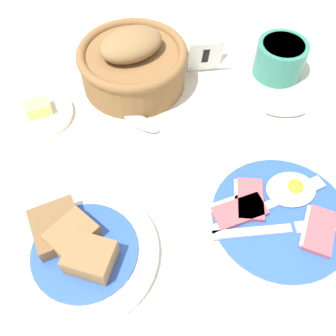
{
  "coord_description": "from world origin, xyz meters",
  "views": [
    {
      "loc": [
        -0.15,
        -0.23,
        0.5
      ],
      "look_at": [
        -0.08,
        0.1,
        0.02
      ],
      "focal_mm": 42.0,
      "sensor_mm": 36.0,
      "label": 1
    }
  ],
  "objects_px": {
    "bread_basket": "(133,63)",
    "number_card": "(204,53)",
    "bread_plate": "(81,247)",
    "teaspoon_near_cup": "(269,111)",
    "teaspoon_by_saucer": "(154,130)",
    "breakfast_plate": "(279,217)",
    "butter_dish": "(40,113)",
    "sugar_cup": "(280,58)"
  },
  "relations": [
    {
      "from": "number_card",
      "to": "teaspoon_near_cup",
      "type": "height_order",
      "value": "number_card"
    },
    {
      "from": "bread_basket",
      "to": "number_card",
      "type": "height_order",
      "value": "bread_basket"
    },
    {
      "from": "breakfast_plate",
      "to": "number_card",
      "type": "xyz_separation_m",
      "value": [
        -0.02,
        0.33,
        0.03
      ]
    },
    {
      "from": "bread_plate",
      "to": "bread_basket",
      "type": "xyz_separation_m",
      "value": [
        0.13,
        0.31,
        0.03
      ]
    },
    {
      "from": "bread_plate",
      "to": "sugar_cup",
      "type": "bearing_deg",
      "value": 35.42
    },
    {
      "from": "sugar_cup",
      "to": "bread_basket",
      "type": "xyz_separation_m",
      "value": [
        -0.26,
        0.03,
        0.01
      ]
    },
    {
      "from": "breakfast_plate",
      "to": "sugar_cup",
      "type": "xyz_separation_m",
      "value": [
        0.11,
        0.29,
        0.03
      ]
    },
    {
      "from": "number_card",
      "to": "teaspoon_by_saucer",
      "type": "bearing_deg",
      "value": -127.26
    },
    {
      "from": "teaspoon_by_saucer",
      "to": "breakfast_plate",
      "type": "bearing_deg",
      "value": 171.67
    },
    {
      "from": "number_card",
      "to": "teaspoon_by_saucer",
      "type": "height_order",
      "value": "number_card"
    },
    {
      "from": "number_card",
      "to": "sugar_cup",
      "type": "bearing_deg",
      "value": -11.64
    },
    {
      "from": "butter_dish",
      "to": "teaspoon_by_saucer",
      "type": "height_order",
      "value": "butter_dish"
    },
    {
      "from": "butter_dish",
      "to": "bread_plate",
      "type": "bearing_deg",
      "value": -80.42
    },
    {
      "from": "butter_dish",
      "to": "number_card",
      "type": "relative_size",
      "value": 1.5
    },
    {
      "from": "breakfast_plate",
      "to": "butter_dish",
      "type": "xyz_separation_m",
      "value": [
        -0.32,
        0.28,
        -0.0
      ]
    },
    {
      "from": "bread_basket",
      "to": "number_card",
      "type": "xyz_separation_m",
      "value": [
        0.13,
        0.01,
        -0.01
      ]
    },
    {
      "from": "bread_plate",
      "to": "teaspoon_near_cup",
      "type": "xyz_separation_m",
      "value": [
        0.34,
        0.18,
        -0.01
      ]
    },
    {
      "from": "breakfast_plate",
      "to": "bread_basket",
      "type": "relative_size",
      "value": 1.41
    },
    {
      "from": "bread_plate",
      "to": "teaspoon_near_cup",
      "type": "relative_size",
      "value": 1.01
    },
    {
      "from": "breakfast_plate",
      "to": "teaspoon_near_cup",
      "type": "height_order",
      "value": "breakfast_plate"
    },
    {
      "from": "breakfast_plate",
      "to": "bread_basket",
      "type": "height_order",
      "value": "bread_basket"
    },
    {
      "from": "sugar_cup",
      "to": "butter_dish",
      "type": "bearing_deg",
      "value": -178.18
    },
    {
      "from": "teaspoon_near_cup",
      "to": "teaspoon_by_saucer",
      "type": "bearing_deg",
      "value": -168.53
    },
    {
      "from": "number_card",
      "to": "breakfast_plate",
      "type": "bearing_deg",
      "value": -81.75
    },
    {
      "from": "teaspoon_near_cup",
      "to": "bread_plate",
      "type": "bearing_deg",
      "value": -139.06
    },
    {
      "from": "bread_plate",
      "to": "teaspoon_by_saucer",
      "type": "bearing_deg",
      "value": 53.53
    },
    {
      "from": "bread_basket",
      "to": "number_card",
      "type": "distance_m",
      "value": 0.13
    },
    {
      "from": "breakfast_plate",
      "to": "butter_dish",
      "type": "bearing_deg",
      "value": 138.99
    },
    {
      "from": "sugar_cup",
      "to": "teaspoon_by_saucer",
      "type": "distance_m",
      "value": 0.27
    },
    {
      "from": "butter_dish",
      "to": "teaspoon_near_cup",
      "type": "bearing_deg",
      "value": -12.06
    },
    {
      "from": "bread_basket",
      "to": "teaspoon_by_saucer",
      "type": "xyz_separation_m",
      "value": [
        0.01,
        -0.12,
        -0.04
      ]
    },
    {
      "from": "butter_dish",
      "to": "teaspoon_near_cup",
      "type": "relative_size",
      "value": 0.57
    },
    {
      "from": "sugar_cup",
      "to": "teaspoon_near_cup",
      "type": "xyz_separation_m",
      "value": [
        -0.05,
        -0.09,
        -0.03
      ]
    },
    {
      "from": "breakfast_plate",
      "to": "bread_plate",
      "type": "height_order",
      "value": "bread_plate"
    },
    {
      "from": "bread_basket",
      "to": "teaspoon_by_saucer",
      "type": "relative_size",
      "value": 1.23
    },
    {
      "from": "bread_basket",
      "to": "teaspoon_near_cup",
      "type": "xyz_separation_m",
      "value": [
        0.21,
        -0.13,
        -0.04
      ]
    },
    {
      "from": "bread_plate",
      "to": "number_card",
      "type": "distance_m",
      "value": 0.41
    },
    {
      "from": "breakfast_plate",
      "to": "number_card",
      "type": "relative_size",
      "value": 3.63
    },
    {
      "from": "breakfast_plate",
      "to": "butter_dish",
      "type": "distance_m",
      "value": 0.42
    },
    {
      "from": "bread_plate",
      "to": "teaspoon_by_saucer",
      "type": "distance_m",
      "value": 0.23
    },
    {
      "from": "number_card",
      "to": "bread_plate",
      "type": "bearing_deg",
      "value": -123.84
    },
    {
      "from": "teaspoon_near_cup",
      "to": "sugar_cup",
      "type": "bearing_deg",
      "value": 73.98
    }
  ]
}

